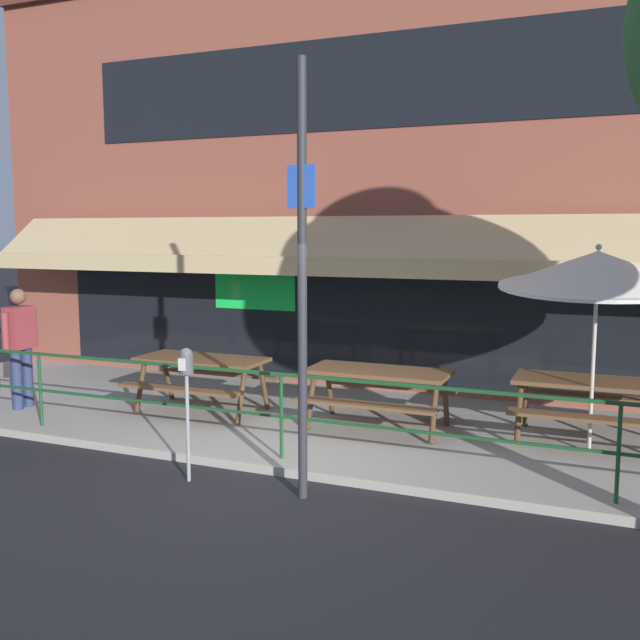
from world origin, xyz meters
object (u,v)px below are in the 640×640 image
(street_sign_pole, at_px, (302,279))
(pedestrian_walking, at_px, (20,342))
(picnic_table_centre, at_px, (378,382))
(patio_umbrella_right, at_px, (598,271))
(picnic_table_right, at_px, (592,393))
(picnic_table_left, at_px, (202,369))
(parking_meter_far, at_px, (186,374))

(street_sign_pole, bearing_deg, pedestrian_walking, 164.39)
(picnic_table_centre, xyz_separation_m, patio_umbrella_right, (2.54, -0.02, 1.47))
(picnic_table_centre, height_order, picnic_table_right, same)
(picnic_table_left, relative_size, patio_umbrella_right, 0.76)
(picnic_table_centre, xyz_separation_m, picnic_table_right, (2.54, 0.37, 0.00))
(picnic_table_right, height_order, parking_meter_far, parking_meter_far)
(picnic_table_left, distance_m, street_sign_pole, 3.65)
(picnic_table_right, relative_size, patio_umbrella_right, 0.76)
(picnic_table_right, height_order, street_sign_pole, street_sign_pole)
(picnic_table_right, height_order, patio_umbrella_right, patio_umbrella_right)
(patio_umbrella_right, relative_size, parking_meter_far, 1.67)
(patio_umbrella_right, distance_m, parking_meter_far, 4.64)
(picnic_table_left, xyz_separation_m, parking_meter_far, (1.22, -2.24, 0.44))
(picnic_table_right, xyz_separation_m, street_sign_pole, (-2.57, -2.69, 1.46))
(picnic_table_centre, distance_m, street_sign_pole, 2.74)
(picnic_table_left, height_order, pedestrian_walking, pedestrian_walking)
(picnic_table_centre, height_order, patio_umbrella_right, patio_umbrella_right)
(picnic_table_left, relative_size, street_sign_pole, 0.43)
(patio_umbrella_right, height_order, parking_meter_far, patio_umbrella_right)
(patio_umbrella_right, height_order, pedestrian_walking, patio_umbrella_right)
(picnic_table_right, distance_m, pedestrian_walking, 7.69)
(parking_meter_far, distance_m, street_sign_pole, 1.65)
(picnic_table_right, relative_size, pedestrian_walking, 1.05)
(picnic_table_centre, relative_size, picnic_table_right, 1.00)
(picnic_table_right, bearing_deg, street_sign_pole, -133.66)
(picnic_table_right, distance_m, patio_umbrella_right, 1.52)
(picnic_table_left, relative_size, picnic_table_right, 1.00)
(parking_meter_far, xyz_separation_m, street_sign_pole, (1.30, 0.03, 1.01))
(street_sign_pole, bearing_deg, picnic_table_left, 138.80)
(patio_umbrella_right, xyz_separation_m, street_sign_pole, (-2.57, -2.30, -0.02))
(picnic_table_right, bearing_deg, pedestrian_walking, -170.28)
(parking_meter_far, bearing_deg, picnic_table_left, 118.53)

